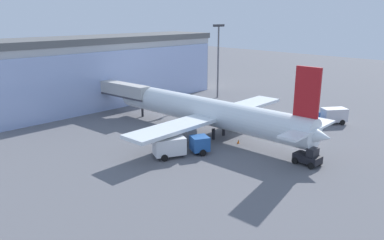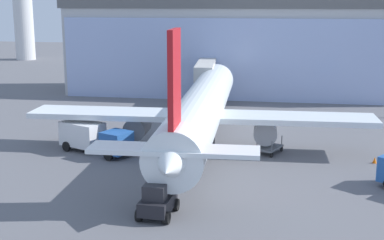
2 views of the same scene
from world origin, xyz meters
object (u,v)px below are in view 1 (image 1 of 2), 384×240
object	(u,v)px
airplane	(208,112)
catering_truck	(179,145)
apron_light_mast	(218,54)
safety_cone_nose	(238,141)
baggage_cart	(240,124)
pushback_tug	(308,157)
fuel_truck	(326,115)
safety_cone_wingtip	(278,117)
jet_bridge	(119,90)

from	to	relation	value
airplane	catering_truck	distance (m)	10.28
apron_light_mast	safety_cone_nose	size ratio (longest dim) A/B	28.78
baggage_cart	pushback_tug	distance (m)	17.17
fuel_truck	safety_cone_nose	xyz separation A→B (m)	(-18.43, 3.83, -1.19)
fuel_truck	safety_cone_wingtip	distance (m)	8.22
fuel_truck	safety_cone_nose	bearing A→B (deg)	22.11
baggage_cart	catering_truck	bearing A→B (deg)	121.15
jet_bridge	airplane	bearing A→B (deg)	-178.04
catering_truck	safety_cone_wingtip	world-z (taller)	catering_truck
catering_truck	apron_light_mast	bearing A→B (deg)	58.06
fuel_truck	airplane	bearing A→B (deg)	5.94
jet_bridge	catering_truck	xyz separation A→B (m)	(-6.36, -23.87, -3.06)
apron_light_mast	catering_truck	distance (m)	37.46
fuel_truck	baggage_cart	distance (m)	15.01
airplane	apron_light_mast	bearing A→B (deg)	-54.56
catering_truck	safety_cone_wingtip	distance (m)	24.83
pushback_tug	safety_cone_nose	size ratio (longest dim) A/B	5.93
jet_bridge	fuel_truck	xyz separation A→B (m)	(21.51, -29.84, -3.06)
fuel_truck	pushback_tug	xyz separation A→B (m)	(-18.41, -7.17, -0.49)
catering_truck	baggage_cart	size ratio (longest dim) A/B	2.38
safety_cone_wingtip	catering_truck	bearing A→B (deg)	-176.44
apron_light_mast	baggage_cart	world-z (taller)	apron_light_mast
apron_light_mast	airplane	size ratio (longest dim) A/B	0.40
safety_cone_nose	catering_truck	bearing A→B (deg)	167.28
fuel_truck	baggage_cart	size ratio (longest dim) A/B	2.29
catering_truck	safety_cone_nose	bearing A→B (deg)	10.49
safety_cone_wingtip	fuel_truck	bearing A→B (deg)	-67.41
catering_truck	pushback_tug	size ratio (longest dim) A/B	2.32
safety_cone_wingtip	airplane	bearing A→B (deg)	171.34
safety_cone_nose	safety_cone_wingtip	world-z (taller)	same
fuel_truck	pushback_tug	bearing A→B (deg)	55.16
catering_truck	safety_cone_nose	size ratio (longest dim) A/B	13.78
apron_light_mast	airplane	xyz separation A→B (m)	(-20.74, -17.00, -6.00)
airplane	catering_truck	xyz separation A→B (m)	(-9.27, -3.90, -2.13)
airplane	safety_cone_wingtip	size ratio (longest dim) A/B	71.38
fuel_truck	baggage_cart	xyz separation A→B (m)	(-12.12, 8.80, -0.97)
catering_truck	airplane	bearing A→B (deg)	46.02
pushback_tug	safety_cone_wingtip	distance (m)	21.20
airplane	safety_cone_wingtip	world-z (taller)	airplane
baggage_cart	airplane	bearing A→B (deg)	101.62
jet_bridge	airplane	world-z (taller)	airplane
jet_bridge	apron_light_mast	xyz separation A→B (m)	(23.65, -2.97, 5.06)
pushback_tug	fuel_truck	bearing A→B (deg)	-66.62
pushback_tug	catering_truck	bearing A→B (deg)	37.86
safety_cone_nose	apron_light_mast	bearing A→B (deg)	48.23
fuel_truck	pushback_tug	size ratio (longest dim) A/B	2.23
catering_truck	safety_cone_nose	world-z (taller)	catering_truck
jet_bridge	safety_cone_wingtip	world-z (taller)	jet_bridge
fuel_truck	safety_cone_wingtip	world-z (taller)	fuel_truck
apron_light_mast	baggage_cart	size ratio (longest dim) A/B	4.97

